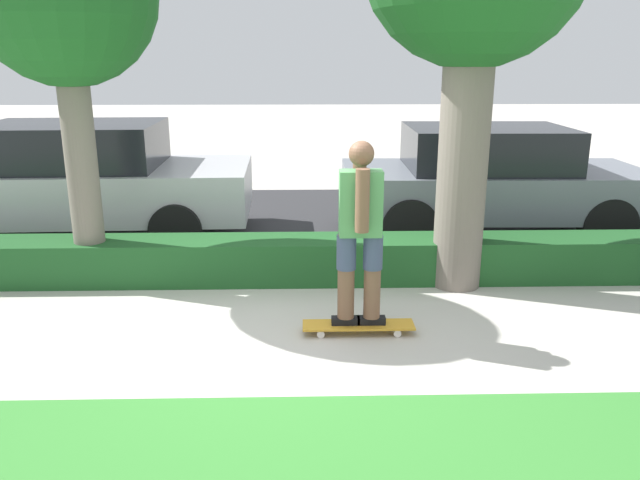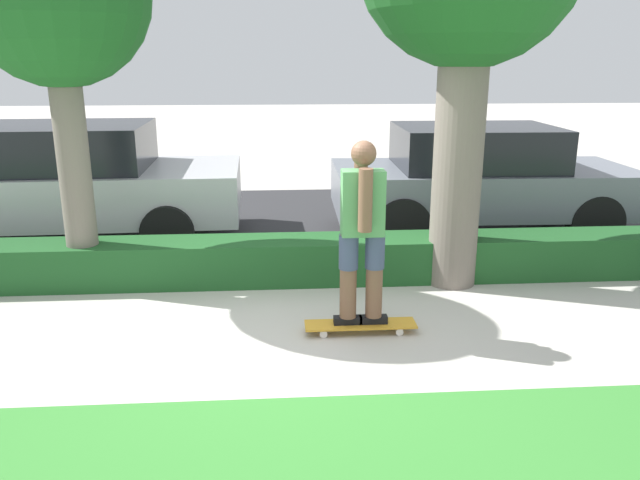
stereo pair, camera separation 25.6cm
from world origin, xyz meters
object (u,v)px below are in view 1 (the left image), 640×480
skater_person (360,230)px  tree_near (64,0)px  skateboard (358,325)px  parked_car_front (83,179)px  parked_car_middle (490,180)px

skater_person → tree_near: size_ratio=0.42×
skateboard → skater_person: 0.91m
tree_near → parked_car_front: tree_near is taller
parked_car_front → skater_person: bearing=-45.3°
skater_person → parked_car_front: skater_person is taller
tree_near → parked_car_front: bearing=109.7°
parked_car_front → skateboard: bearing=-45.3°
tree_near → parked_car_middle: size_ratio=0.96×
parked_car_middle → skateboard: bearing=-121.9°
tree_near → parked_car_middle: (5.00, 1.83, -2.19)m
skateboard → skater_person: bearing=180.0°
skateboard → parked_car_front: size_ratio=0.22×
skateboard → tree_near: size_ratio=0.26×
skateboard → parked_car_middle: (2.12, 3.25, 0.74)m
skater_person → parked_car_front: size_ratio=0.37×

